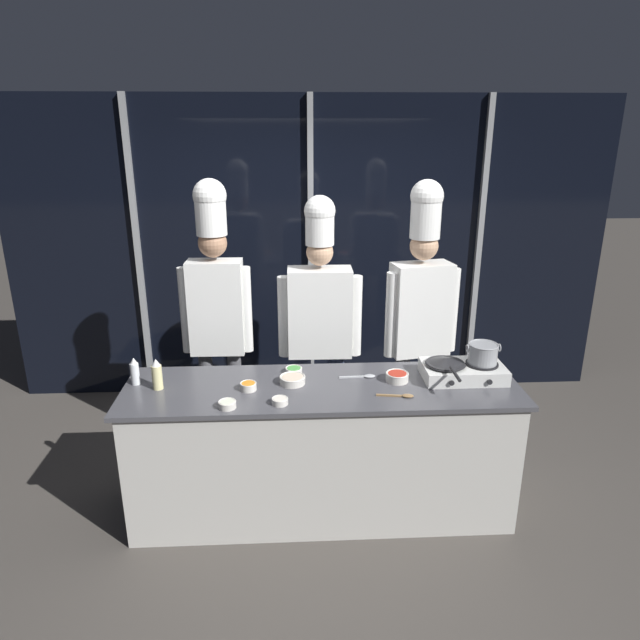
# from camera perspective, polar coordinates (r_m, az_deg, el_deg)

# --- Properties ---
(ground_plane) EXTENTS (24.00, 24.00, 0.00)m
(ground_plane) POSITION_cam_1_polar(r_m,az_deg,el_deg) (4.05, 0.20, -18.19)
(ground_plane) COLOR #47423D
(window_wall_back) EXTENTS (5.41, 0.09, 2.70)m
(window_wall_back) POSITION_cam_1_polar(r_m,az_deg,el_deg) (5.21, -0.95, 6.83)
(window_wall_back) COLOR black
(window_wall_back) RESTS_ON ground_plane
(demo_counter) EXTENTS (2.47, 0.70, 0.90)m
(demo_counter) POSITION_cam_1_polar(r_m,az_deg,el_deg) (3.79, 0.20, -12.74)
(demo_counter) COLOR beige
(demo_counter) RESTS_ON ground_plane
(portable_stove) EXTENTS (0.52, 0.33, 0.10)m
(portable_stove) POSITION_cam_1_polar(r_m,az_deg,el_deg) (3.78, 14.11, -4.97)
(portable_stove) COLOR silver
(portable_stove) RESTS_ON demo_counter
(frying_pan) EXTENTS (0.26, 0.45, 0.04)m
(frying_pan) POSITION_cam_1_polar(r_m,az_deg,el_deg) (3.71, 12.46, -4.06)
(frying_pan) COLOR #232326
(frying_pan) RESTS_ON portable_stove
(stock_pot) EXTENTS (0.21, 0.19, 0.13)m
(stock_pot) POSITION_cam_1_polar(r_m,az_deg,el_deg) (3.77, 15.98, -3.20)
(stock_pot) COLOR #93969B
(stock_pot) RESTS_ON portable_stove
(squeeze_bottle_clear) EXTENTS (0.05, 0.05, 0.18)m
(squeeze_bottle_clear) POSITION_cam_1_polar(r_m,az_deg,el_deg) (3.75, -18.03, -4.93)
(squeeze_bottle_clear) COLOR white
(squeeze_bottle_clear) RESTS_ON demo_counter
(squeeze_bottle_oil) EXTENTS (0.06, 0.06, 0.20)m
(squeeze_bottle_oil) POSITION_cam_1_polar(r_m,az_deg,el_deg) (3.64, -15.99, -5.28)
(squeeze_bottle_oil) COLOR beige
(squeeze_bottle_oil) RESTS_ON demo_counter
(prep_bowl_chili_flakes) EXTENTS (0.15, 0.15, 0.06)m
(prep_bowl_chili_flakes) POSITION_cam_1_polar(r_m,az_deg,el_deg) (3.66, 7.72, -5.60)
(prep_bowl_chili_flakes) COLOR silver
(prep_bowl_chili_flakes) RESTS_ON demo_counter
(prep_bowl_scallions) EXTENTS (0.11, 0.11, 0.04)m
(prep_bowl_scallions) POSITION_cam_1_polar(r_m,az_deg,el_deg) (3.76, -2.63, -4.99)
(prep_bowl_scallions) COLOR silver
(prep_bowl_scallions) RESTS_ON demo_counter
(prep_bowl_chicken) EXTENTS (0.16, 0.16, 0.05)m
(prep_bowl_chicken) POSITION_cam_1_polar(r_m,az_deg,el_deg) (3.60, -2.77, -5.94)
(prep_bowl_chicken) COLOR silver
(prep_bowl_chicken) RESTS_ON demo_counter
(prep_bowl_carrots) EXTENTS (0.10, 0.10, 0.05)m
(prep_bowl_carrots) POSITION_cam_1_polar(r_m,az_deg,el_deg) (3.54, -7.18, -6.55)
(prep_bowl_carrots) COLOR silver
(prep_bowl_carrots) RESTS_ON demo_counter
(prep_bowl_onion) EXTENTS (0.10, 0.10, 0.04)m
(prep_bowl_onion) POSITION_cam_1_polar(r_m,az_deg,el_deg) (3.36, -4.03, -8.05)
(prep_bowl_onion) COLOR silver
(prep_bowl_onion) RESTS_ON demo_counter
(prep_bowl_bean_sprouts) EXTENTS (0.10, 0.10, 0.04)m
(prep_bowl_bean_sprouts) POSITION_cam_1_polar(r_m,az_deg,el_deg) (3.35, -9.26, -8.29)
(prep_bowl_bean_sprouts) COLOR silver
(prep_bowl_bean_sprouts) RESTS_ON demo_counter
(serving_spoon_slotted) EXTENTS (0.23, 0.06, 0.02)m
(serving_spoon_slotted) POSITION_cam_1_polar(r_m,az_deg,el_deg) (3.48, 8.22, -7.50)
(serving_spoon_slotted) COLOR olive
(serving_spoon_slotted) RESTS_ON demo_counter
(serving_spoon_solid) EXTENTS (0.24, 0.05, 0.02)m
(serving_spoon_solid) POSITION_cam_1_polar(r_m,az_deg,el_deg) (3.70, 4.45, -5.63)
(serving_spoon_solid) COLOR #B2B5BA
(serving_spoon_solid) RESTS_ON demo_counter
(chef_head) EXTENTS (0.51, 0.23, 2.11)m
(chef_head) POSITION_cam_1_polar(r_m,az_deg,el_deg) (4.17, -10.37, 2.21)
(chef_head) COLOR #4C4C51
(chef_head) RESTS_ON ground_plane
(chef_sous) EXTENTS (0.61, 0.25, 1.99)m
(chef_sous) POSITION_cam_1_polar(r_m,az_deg,el_deg) (4.19, -0.02, 0.74)
(chef_sous) COLOR #2D3856
(chef_sous) RESTS_ON ground_plane
(chef_line) EXTENTS (0.55, 0.30, 2.10)m
(chef_line) POSITION_cam_1_polar(r_m,az_deg,el_deg) (4.18, 10.04, 1.71)
(chef_line) COLOR #4C4C51
(chef_line) RESTS_ON ground_plane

